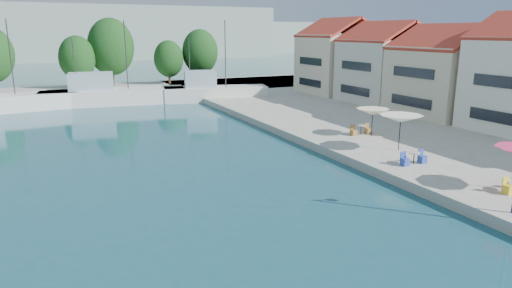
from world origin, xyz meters
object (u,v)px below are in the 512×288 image
trawler_03 (111,95)px  umbrella_cream (373,112)px  umbrella_white (401,118)px  trawler_04 (213,92)px

trawler_03 → umbrella_cream: bearing=-54.2°
umbrella_white → umbrella_cream: 4.54m
trawler_03 → trawler_04: (12.01, -2.82, 0.00)m
trawler_04 → umbrella_cream: (3.62, -26.18, 1.41)m
trawler_04 → umbrella_cream: size_ratio=5.09×
umbrella_white → umbrella_cream: size_ratio=1.16×
trawler_04 → umbrella_white: size_ratio=4.40×
trawler_04 → umbrella_cream: bearing=-68.9°
trawler_03 → umbrella_white: size_ratio=5.71×
trawler_03 → umbrella_cream: trawler_03 is taller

